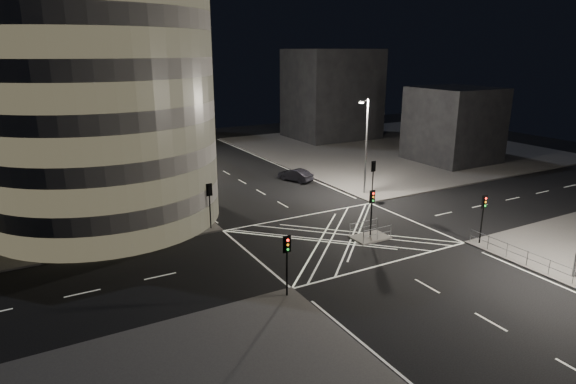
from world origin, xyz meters
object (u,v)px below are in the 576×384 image
street_lamp_left_far (138,130)px  traffic_signal_nl (287,255)px  traffic_signal_nr (483,210)px  traffic_signal_island (372,205)px  street_lamp_right_far (366,143)px  sedan (295,175)px  street_lamp_left_near (182,157)px  central_island (370,237)px  traffic_signal_fr (373,173)px  traffic_signal_fl (209,198)px

street_lamp_left_far → traffic_signal_nl: bearing=-89.0°
traffic_signal_nr → traffic_signal_island: same height
street_lamp_right_far → traffic_signal_nr: bearing=-92.3°
street_lamp_left_far → sedan: street_lamp_left_far is taller
traffic_signal_nl → street_lamp_left_near: street_lamp_left_near is taller
central_island → street_lamp_left_near: 18.52m
traffic_signal_fr → sedan: 11.14m
traffic_signal_nr → street_lamp_left_near: bearing=134.1°
traffic_signal_nr → street_lamp_right_far: bearing=87.7°
traffic_signal_fl → street_lamp_left_far: street_lamp_left_far is taller
traffic_signal_nl → street_lamp_right_far: bearing=40.9°
traffic_signal_fl → traffic_signal_nr: bearing=-37.7°
traffic_signal_island → sedan: (3.67, 18.77, -2.19)m
central_island → traffic_signal_nr: 9.08m
traffic_signal_fl → traffic_signal_nl: bearing=-90.0°
street_lamp_left_near → central_island: bearing=-49.7°
traffic_signal_island → street_lamp_left_far: 33.61m
traffic_signal_island → central_island: bearing=0.0°
traffic_signal_island → street_lamp_left_near: 17.89m
central_island → sedan: bearing=78.9°
street_lamp_left_far → sedan: bearing=-40.1°
sedan → street_lamp_right_far: bearing=94.8°
traffic_signal_nl → traffic_signal_island: size_ratio=1.00×
traffic_signal_nl → traffic_signal_fr: (17.60, 13.60, 0.00)m
traffic_signal_nl → traffic_signal_nr: 17.60m
traffic_signal_fr → traffic_signal_fl: bearing=180.0°
traffic_signal_fl → sedan: bearing=35.9°
traffic_signal_island → sedan: bearing=78.9°
traffic_signal_fr → traffic_signal_island: same height
central_island → traffic_signal_nr: size_ratio=0.75×
central_island → street_lamp_right_far: size_ratio=0.30×
traffic_signal_fl → street_lamp_left_near: bearing=97.0°
traffic_signal_nr → street_lamp_left_far: bearing=116.4°
traffic_signal_nl → street_lamp_left_far: bearing=91.0°
traffic_signal_fl → traffic_signal_island: bearing=-37.5°
traffic_signal_fr → sedan: bearing=106.7°
traffic_signal_fl → traffic_signal_fr: 17.60m
traffic_signal_nr → street_lamp_left_far: street_lamp_left_far is taller
traffic_signal_fl → traffic_signal_island: same height
traffic_signal_fr → traffic_signal_island: size_ratio=1.00×
street_lamp_right_far → traffic_signal_nl: bearing=-139.1°
street_lamp_left_near → sedan: 16.70m
traffic_signal_fl → sedan: 17.99m
traffic_signal_nr → traffic_signal_island: 8.62m
central_island → traffic_signal_nl: 12.36m
traffic_signal_fl → street_lamp_left_far: 23.36m
street_lamp_left_near → sedan: bearing=19.2°
central_island → street_lamp_right_far: street_lamp_right_far is taller
traffic_signal_island → street_lamp_right_far: (7.44, 10.50, 2.63)m
street_lamp_left_near → sedan: (15.11, 5.27, -4.81)m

